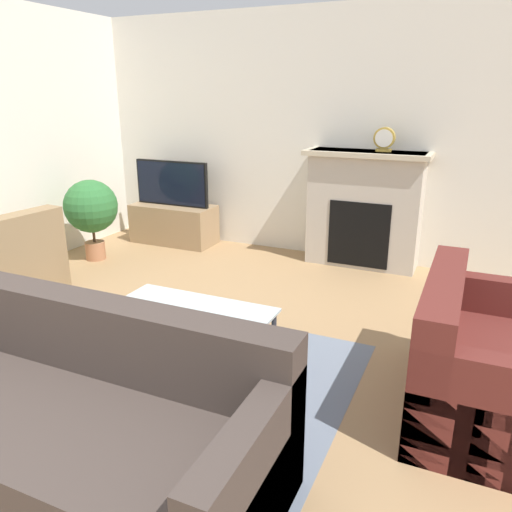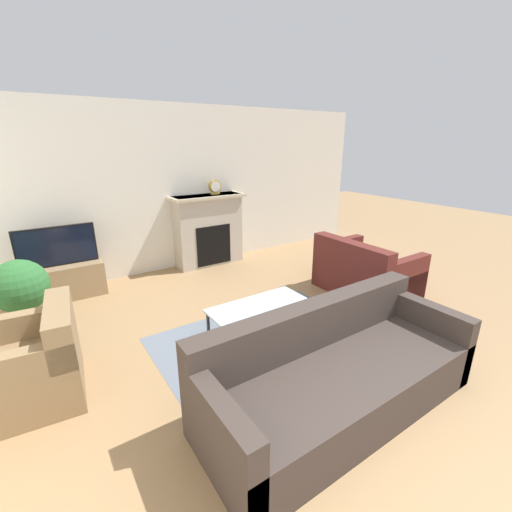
{
  "view_description": "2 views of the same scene",
  "coord_description": "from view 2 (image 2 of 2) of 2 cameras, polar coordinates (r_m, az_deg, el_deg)",
  "views": [
    {
      "loc": [
        1.77,
        -0.43,
        1.83
      ],
      "look_at": [
        0.43,
        2.54,
        0.75
      ],
      "focal_mm": 35.0,
      "sensor_mm": 36.0,
      "label": 1
    },
    {
      "loc": [
        -1.9,
        -0.52,
        2.12
      ],
      "look_at": [
        0.29,
        2.75,
        0.79
      ],
      "focal_mm": 24.0,
      "sensor_mm": 36.0,
      "label": 2
    }
  ],
  "objects": [
    {
      "name": "fireplace",
      "position": [
        6.12,
        -7.92,
        4.52
      ],
      "size": [
        1.29,
        0.43,
        1.24
      ],
      "color": "#BCB2A3",
      "rests_on": "ground_plane"
    },
    {
      "name": "tv",
      "position": [
        5.4,
        -30.27,
        1.41
      ],
      "size": [
        0.99,
        0.06,
        0.55
      ],
      "color": "black",
      "rests_on": "tv_stand"
    },
    {
      "name": "wall_back",
      "position": [
        5.94,
        -15.13,
        10.55
      ],
      "size": [
        8.31,
        0.06,
        2.7
      ],
      "color": "silver",
      "rests_on": "ground_plane"
    },
    {
      "name": "area_rug",
      "position": [
        3.87,
        2.62,
        -14.58
      ],
      "size": [
        2.34,
        1.86,
        0.0
      ],
      "color": "slate",
      "rests_on": "ground_plane"
    },
    {
      "name": "coffee_table",
      "position": [
        3.81,
        1.16,
        -9.03
      ],
      "size": [
        1.14,
        0.66,
        0.38
      ],
      "color": "#333338",
      "rests_on": "ground_plane"
    },
    {
      "name": "ground_plane",
      "position": [
        2.89,
        31.74,
        -32.02
      ],
      "size": [
        20.0,
        20.0,
        0.0
      ],
      "primitive_type": "plane",
      "color": "#9E7A51"
    },
    {
      "name": "potted_plant",
      "position": [
        4.56,
        -34.63,
        -4.43
      ],
      "size": [
        0.59,
        0.59,
        0.91
      ],
      "color": "#AD704C",
      "rests_on": "ground_plane"
    },
    {
      "name": "couch_loveseat",
      "position": [
        5.24,
        17.67,
        -2.77
      ],
      "size": [
        0.97,
        1.29,
        0.82
      ],
      "rotation": [
        0.0,
        0.0,
        1.57
      ],
      "color": "#5B231E",
      "rests_on": "ground_plane"
    },
    {
      "name": "armchair_by_window",
      "position": [
        3.59,
        -33.01,
        -15.19
      ],
      "size": [
        0.86,
        0.91,
        0.82
      ],
      "rotation": [
        0.0,
        0.0,
        -1.67
      ],
      "color": "#8C704C",
      "rests_on": "ground_plane"
    },
    {
      "name": "mantel_clock",
      "position": [
        6.06,
        -6.87,
        11.37
      ],
      "size": [
        0.21,
        0.07,
        0.24
      ],
      "color": "#B79338",
      "rests_on": "fireplace"
    },
    {
      "name": "couch_sectional",
      "position": [
        3.06,
        13.27,
        -18.71
      ],
      "size": [
        2.39,
        0.91,
        0.82
      ],
      "color": "#3D332D",
      "rests_on": "ground_plane"
    },
    {
      "name": "tv_stand",
      "position": [
        5.56,
        -29.41,
        -3.66
      ],
      "size": [
        1.05,
        0.47,
        0.48
      ],
      "color": "#997A56",
      "rests_on": "ground_plane"
    }
  ]
}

